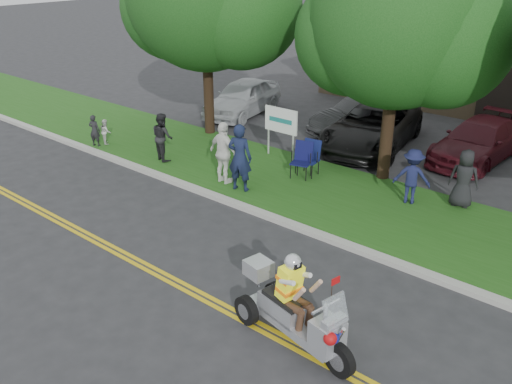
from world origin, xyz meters
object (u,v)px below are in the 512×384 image
Objects in this scene: spectator_adult_right at (224,153)px; parked_car_mid at (372,127)px; lawn_chair_a at (310,155)px; parked_car_left at (365,116)px; spectator_adult_mid at (163,137)px; lawn_chair_b at (303,157)px; parked_car_right at (479,141)px; spectator_adult_left at (240,158)px; parked_car_far_left at (243,97)px; trike_scooter at (293,311)px.

spectator_adult_right reaches higher than parked_car_mid.
lawn_chair_a is 0.24× the size of parked_car_left.
lawn_chair_b is at bearing -141.04° from spectator_adult_mid.
lawn_chair_a is 1.00× the size of lawn_chair_b.
spectator_adult_right is 0.42× the size of parked_car_left.
lawn_chair_b is at bearing -123.85° from spectator_adult_right.
lawn_chair_b is 0.24× the size of parked_car_right.
spectator_adult_left is 5.93m from parked_car_mid.
spectator_adult_right is 0.35× the size of parked_car_mid.
parked_car_far_left is at bearing -170.08° from parked_car_right.
spectator_adult_left is 3.50m from spectator_adult_mid.
spectator_adult_left is at bearing -118.23° from lawn_chair_a.
parked_car_left is at bearing 91.80° from lawn_chair_a.
lawn_chair_a is at bearing -121.34° from parked_car_right.
spectator_adult_mid is (-4.33, -2.01, 0.18)m from lawn_chair_a.
trike_scooter is 6.43m from spectator_adult_left.
parked_car_right reaches higher than lawn_chair_a.
spectator_adult_left reaches higher than parked_car_far_left.
lawn_chair_a is at bearing 134.04° from trike_scooter.
spectator_adult_right is at bearing -133.37° from lawn_chair_a.
spectator_adult_right is at bearing 154.47° from trike_scooter.
spectator_adult_left reaches higher than parked_car_right.
lawn_chair_b is at bearing -64.59° from parked_car_left.
spectator_adult_mid is at bearing -85.06° from parked_car_far_left.
trike_scooter is 11.13m from parked_car_right.
lawn_chair_a is 0.23× the size of parked_car_right.
trike_scooter is at bearing -72.18° from lawn_chair_b.
spectator_adult_mid is 6.04m from parked_car_far_left.
lawn_chair_b is 0.24× the size of parked_car_left.
parked_car_mid reaches higher than lawn_chair_a.
lawn_chair_b is at bearing -45.62° from parked_car_far_left.
spectator_adult_right is at bearing -25.01° from spectator_adult_left.
parked_car_left is (5.22, 0.89, -0.02)m from parked_car_far_left.
trike_scooter is 1.44× the size of spectator_adult_right.
trike_scooter is 0.61× the size of parked_car_left.
parked_car_mid is (0.10, 3.60, 0.03)m from lawn_chair_a.
parked_car_far_left is at bearing -66.61° from spectator_adult_left.
parked_car_far_left is 0.99× the size of parked_car_left.
parked_car_mid is (6.09, -0.19, -0.00)m from parked_car_far_left.
parked_car_mid is at bearing -111.44° from spectator_adult_mid.
spectator_adult_left is at bearing -109.77° from parked_car_mid.
spectator_adult_right reaches higher than spectator_adult_mid.
parked_car_right is at bearing -138.38° from spectator_adult_left.
lawn_chair_b is 4.59m from spectator_adult_mid.
parked_car_right is at bearing 18.00° from parked_car_left.
parked_car_right is (4.93, 6.85, -0.36)m from spectator_adult_right.
spectator_adult_left reaches higher than lawn_chair_a.
parked_car_left is at bearing -92.08° from spectator_adult_right.
lawn_chair_b is at bearing -128.40° from spectator_adult_left.
parked_car_left is at bearing 118.33° from parked_car_mid.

